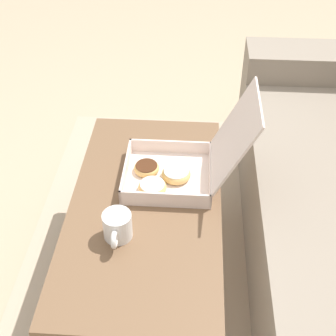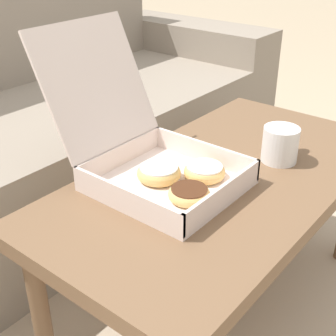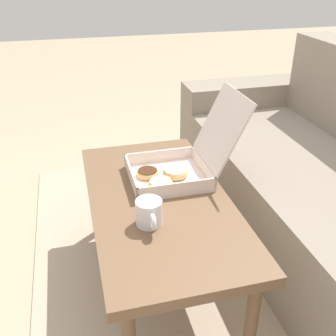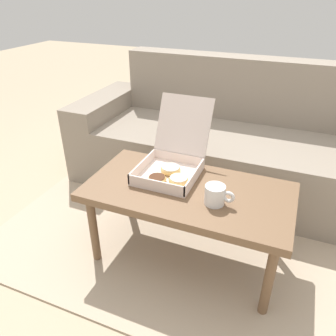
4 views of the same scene
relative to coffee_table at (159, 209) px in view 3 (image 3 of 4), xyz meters
name	(u,v)px [view 3 (image 3 of 4)]	position (x,y,z in m)	size (l,w,h in m)	color
ground_plane	(172,282)	(0.00, 0.05, -0.40)	(12.00, 12.00, 0.00)	tan
area_rug	(235,269)	(0.00, 0.35, -0.40)	(2.31, 1.79, 0.01)	tan
coffee_table	(159,209)	(0.00, 0.00, 0.00)	(1.01, 0.53, 0.45)	brown
pastry_box	(178,165)	(-0.13, 0.11, 0.11)	(0.30, 0.45, 0.35)	silver
coffee_mug	(149,213)	(0.15, -0.07, 0.10)	(0.14, 0.09, 0.09)	white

